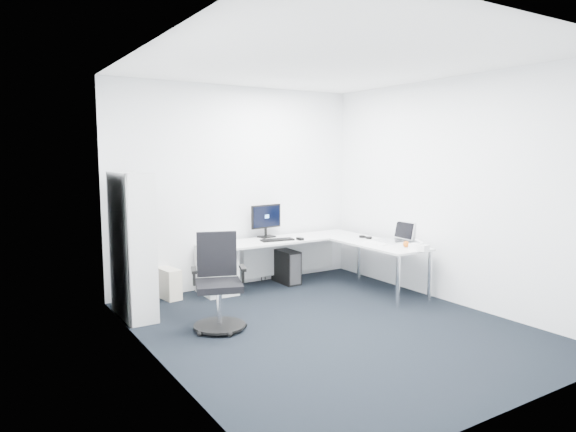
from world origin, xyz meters
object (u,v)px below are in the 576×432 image
task_chair (219,283)px  bookshelf (132,245)px  laptop (391,232)px  monitor (267,221)px  l_desk (299,266)px

task_chair → bookshelf: bearing=142.9°
task_chair → laptop: size_ratio=2.61×
laptop → monitor: bearing=139.9°
l_desk → task_chair: task_chair is taller
l_desk → bookshelf: 2.23m
l_desk → task_chair: (-1.56, -0.88, 0.17)m
bookshelf → task_chair: bookshelf is taller
task_chair → monitor: monitor is taller
bookshelf → task_chair: 1.15m
l_desk → monitor: bearing=110.7°
l_desk → task_chair: bearing=-150.7°
l_desk → laptop: (1.00, -0.66, 0.46)m
l_desk → bookshelf: bookshelf is taller
bookshelf → laptop: size_ratio=4.23×
l_desk → laptop: laptop is taller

